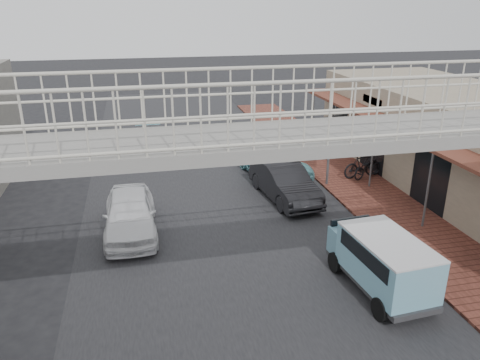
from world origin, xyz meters
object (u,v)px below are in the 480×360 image
angkot_curb (273,163)px  arrow_sign (345,126)px  white_hatchback (130,214)px  motorcycle_near (368,168)px  motorcycle_far (362,165)px  angkot_van (383,257)px  angkot_far (149,142)px  dark_sedan (284,182)px

angkot_curb → arrow_sign: 3.70m
white_hatchback → motorcycle_near: (10.52, 3.05, -0.17)m
motorcycle_far → arrow_sign: arrow_sign is taller
white_hatchback → angkot_van: (6.72, -5.13, 0.33)m
angkot_far → motorcycle_far: size_ratio=2.14×
angkot_far → motorcycle_far: (9.26, -6.30, 0.08)m
angkot_far → arrow_sign: arrow_sign is taller
angkot_van → motorcycle_near: bearing=60.7°
angkot_curb → arrow_sign: (2.70, -1.56, 2.00)m
dark_sedan → motorcycle_far: (4.12, 1.37, -0.05)m
motorcycle_near → arrow_sign: 2.47m
white_hatchback → angkot_far: 9.52m
angkot_curb → motorcycle_near: angkot_curb is taller
white_hatchback → arrow_sign: (9.16, 2.90, 1.90)m
angkot_far → angkot_van: bearing=-66.5°
dark_sedan → arrow_sign: (3.00, 1.11, 1.91)m
angkot_van → dark_sedan: bearing=90.3°
dark_sedan → angkot_van: bearing=-91.8°
angkot_curb → motorcycle_far: size_ratio=2.42×
motorcycle_far → arrow_sign: size_ratio=0.60×
angkot_far → motorcycle_near: (9.50, -6.41, -0.02)m
motorcycle_near → arrow_sign: arrow_sign is taller
white_hatchback → arrow_sign: bearing=17.8°
arrow_sign → angkot_far: bearing=123.6°
white_hatchback → arrow_sign: size_ratio=1.38×
white_hatchback → motorcycle_near: bearing=16.4°
motorcycle_near → angkot_far: bearing=31.3°
white_hatchback → dark_sedan: 6.41m
white_hatchback → motorcycle_near: 10.95m
dark_sedan → angkot_far: 9.24m
angkot_curb → motorcycle_far: bearing=153.2°
angkot_far → arrow_sign: (8.14, -6.56, 2.04)m
white_hatchback → angkot_van: size_ratio=1.22×
white_hatchback → motorcycle_far: (10.28, 3.16, -0.07)m
angkot_curb → arrow_sign: bearing=142.0°
angkot_van → arrow_sign: size_ratio=1.13×
angkot_far → arrow_sign: size_ratio=1.29×
dark_sedan → motorcycle_near: bearing=9.7°
white_hatchback → motorcycle_far: bearing=17.3°
angkot_curb → angkot_far: size_ratio=1.13×
motorcycle_near → motorcycle_far: motorcycle_far is taller
angkot_van → motorcycle_near: size_ratio=1.98×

